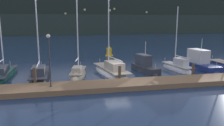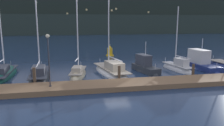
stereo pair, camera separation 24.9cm
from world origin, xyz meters
name	(u,v)px [view 1 (the left image)]	position (x,y,z in m)	size (l,w,h in m)	color
ground_plane	(118,80)	(0.00, 0.00, 0.00)	(400.00, 400.00, 0.00)	#192D4C
dock	(124,85)	(0.00, -2.44, 0.23)	(39.05, 2.80, 0.45)	brown
mooring_pile_1	(35,77)	(-7.87, -0.79, 0.88)	(0.28, 0.28, 1.77)	#4C3D2D
mooring_pile_2	(120,74)	(0.00, -0.79, 0.82)	(0.28, 0.28, 1.65)	#4C3D2D
mooring_pile_3	(193,71)	(7.87, -0.79, 0.76)	(0.28, 0.28, 1.52)	#4C3D2D
sailboat_berth_2	(3,75)	(-11.88, 3.99, 0.10)	(2.55, 8.23, 10.69)	#195647
sailboat_berth_3	(40,77)	(-7.87, 2.43, 0.14)	(2.42, 7.59, 11.76)	#2D3338
sailboat_berth_4	(78,75)	(-3.85, 2.61, 0.10)	(2.49, 5.66, 9.32)	beige
sailboat_berth_5	(111,72)	(-0.12, 2.79, 0.18)	(3.88, 8.59, 11.83)	white
motorboat_berth_6	(145,69)	(4.04, 3.17, 0.34)	(2.54, 5.09, 4.13)	#2D3338
sailboat_berth_7	(177,69)	(8.14, 3.02, 0.16)	(2.44, 5.78, 8.32)	white
motorboat_berth_8	(200,65)	(11.56, 3.59, 0.44)	(2.66, 6.40, 4.30)	navy
channel_buoy	(109,52)	(2.05, 15.70, 0.73)	(1.35, 1.35, 1.96)	gold
dock_lamppost	(49,52)	(-6.36, -2.52, 3.36)	(0.32, 0.32, 4.39)	#2D2D33
hillside_backdrop	(77,17)	(-0.09, 89.13, 7.98)	(240.00, 23.00, 17.32)	#1E2823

